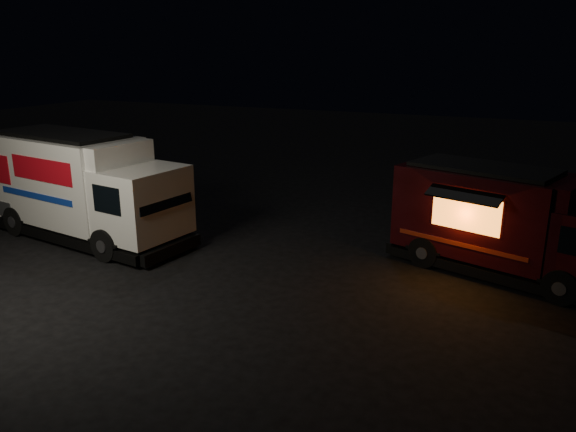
# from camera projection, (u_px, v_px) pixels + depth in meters

# --- Properties ---
(ground) EXTENTS (80.00, 80.00, 0.00)m
(ground) POSITION_uv_depth(u_px,v_px,m) (182.00, 278.00, 14.79)
(ground) COLOR black
(ground) RESTS_ON ground
(white_truck) EXTENTS (7.57, 3.58, 3.30)m
(white_truck) POSITION_uv_depth(u_px,v_px,m) (86.00, 187.00, 17.46)
(white_truck) COLOR silver
(white_truck) RESTS_ON ground
(red_truck) EXTENTS (6.48, 3.99, 2.83)m
(red_truck) POSITION_uv_depth(u_px,v_px,m) (509.00, 223.00, 14.70)
(red_truck) COLOR #370A0E
(red_truck) RESTS_ON ground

